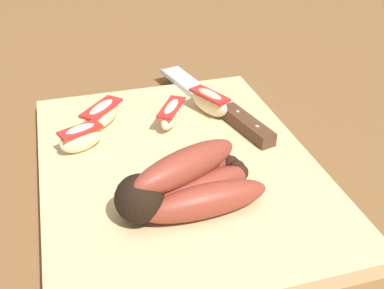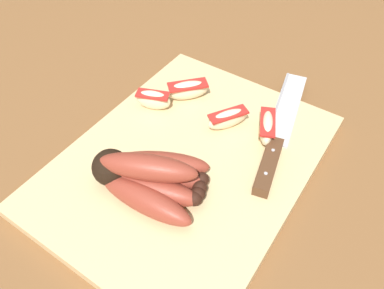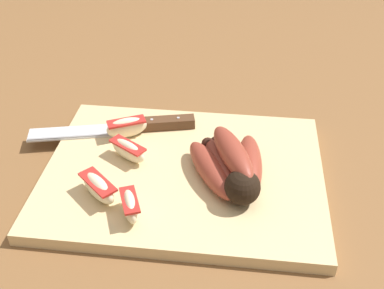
{
  "view_description": "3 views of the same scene",
  "coord_description": "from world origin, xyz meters",
  "px_view_note": "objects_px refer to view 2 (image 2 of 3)",
  "views": [
    {
      "loc": [
        0.46,
        -0.1,
        0.35
      ],
      "look_at": [
        -0.0,
        0.03,
        0.04
      ],
      "focal_mm": 44.78,
      "sensor_mm": 36.0,
      "label": 1
    },
    {
      "loc": [
        0.29,
        0.21,
        0.44
      ],
      "look_at": [
        -0.01,
        0.01,
        0.04
      ],
      "focal_mm": 35.11,
      "sensor_mm": 36.0,
      "label": 2
    },
    {
      "loc": [
        0.08,
        -0.55,
        0.49
      ],
      "look_at": [
        0.01,
        0.03,
        0.05
      ],
      "focal_mm": 44.82,
      "sensor_mm": 36.0,
      "label": 3
    }
  ],
  "objects_px": {
    "apple_wedge_extra": "(153,100)",
    "apple_wedge_far": "(188,90)",
    "banana_bunch": "(148,177)",
    "apple_wedge_near": "(267,127)",
    "chefs_knife": "(275,143)",
    "apple_wedge_middle": "(228,119)"
  },
  "relations": [
    {
      "from": "apple_wedge_extra",
      "to": "apple_wedge_near",
      "type": "bearing_deg",
      "value": 104.31
    },
    {
      "from": "chefs_knife",
      "to": "banana_bunch",
      "type": "bearing_deg",
      "value": -33.25
    },
    {
      "from": "apple_wedge_near",
      "to": "apple_wedge_middle",
      "type": "relative_size",
      "value": 1.04
    },
    {
      "from": "banana_bunch",
      "to": "apple_wedge_middle",
      "type": "relative_size",
      "value": 2.37
    },
    {
      "from": "banana_bunch",
      "to": "apple_wedge_near",
      "type": "distance_m",
      "value": 0.2
    },
    {
      "from": "apple_wedge_far",
      "to": "apple_wedge_extra",
      "type": "height_order",
      "value": "apple_wedge_extra"
    },
    {
      "from": "chefs_knife",
      "to": "apple_wedge_extra",
      "type": "relative_size",
      "value": 4.59
    },
    {
      "from": "apple_wedge_middle",
      "to": "apple_wedge_far",
      "type": "relative_size",
      "value": 0.99
    },
    {
      "from": "banana_bunch",
      "to": "apple_wedge_far",
      "type": "height_order",
      "value": "banana_bunch"
    },
    {
      "from": "banana_bunch",
      "to": "apple_wedge_middle",
      "type": "bearing_deg",
      "value": 170.1
    },
    {
      "from": "banana_bunch",
      "to": "chefs_knife",
      "type": "bearing_deg",
      "value": 146.75
    },
    {
      "from": "chefs_knife",
      "to": "apple_wedge_far",
      "type": "xyz_separation_m",
      "value": [
        -0.02,
        -0.17,
        0.01
      ]
    },
    {
      "from": "apple_wedge_extra",
      "to": "apple_wedge_far",
      "type": "bearing_deg",
      "value": 148.83
    },
    {
      "from": "apple_wedge_middle",
      "to": "apple_wedge_extra",
      "type": "distance_m",
      "value": 0.13
    },
    {
      "from": "banana_bunch",
      "to": "apple_wedge_near",
      "type": "xyz_separation_m",
      "value": [
        -0.18,
        0.09,
        -0.0
      ]
    },
    {
      "from": "apple_wedge_near",
      "to": "apple_wedge_far",
      "type": "relative_size",
      "value": 1.03
    },
    {
      "from": "chefs_knife",
      "to": "apple_wedge_middle",
      "type": "xyz_separation_m",
      "value": [
        0.0,
        -0.08,
        0.01
      ]
    },
    {
      "from": "apple_wedge_middle",
      "to": "apple_wedge_extra",
      "type": "xyz_separation_m",
      "value": [
        0.03,
        -0.12,
        0.0
      ]
    },
    {
      "from": "apple_wedge_far",
      "to": "banana_bunch",
      "type": "bearing_deg",
      "value": 18.6
    },
    {
      "from": "apple_wedge_middle",
      "to": "apple_wedge_far",
      "type": "xyz_separation_m",
      "value": [
        -0.02,
        -0.09,
        0.0
      ]
    },
    {
      "from": "chefs_knife",
      "to": "apple_wedge_far",
      "type": "height_order",
      "value": "apple_wedge_far"
    },
    {
      "from": "apple_wedge_middle",
      "to": "chefs_knife",
      "type": "bearing_deg",
      "value": 92.74
    }
  ]
}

